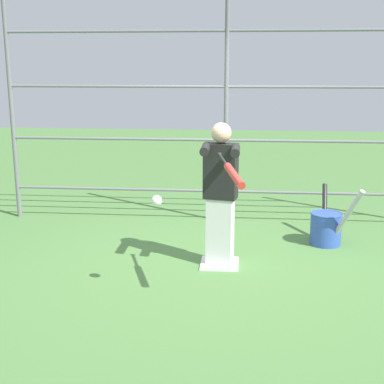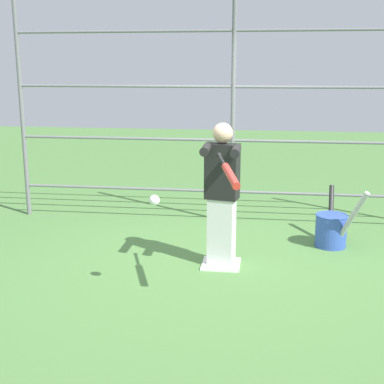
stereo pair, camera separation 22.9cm
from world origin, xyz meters
TOP-DOWN VIEW (x-y plane):
  - ground_plane at (0.00, 0.00)m, footprint 24.00×24.00m
  - home_plate at (0.00, 0.00)m, footprint 0.40×0.40m
  - fence_backstop at (0.00, -1.60)m, footprint 5.80×0.06m
  - batter at (0.00, 0.02)m, footprint 0.38×0.56m
  - baseball_bat_swinging at (-0.13, 0.90)m, footprint 0.27×0.84m
  - softball_in_flight at (0.53, 0.86)m, footprint 0.10×0.10m
  - bat_bucket at (-1.23, -0.78)m, footprint 0.53×1.00m

SIDE VIEW (x-z plane):
  - ground_plane at x=0.00m, z-range 0.00..0.00m
  - home_plate at x=0.00m, z-range 0.00..0.02m
  - bat_bucket at x=-1.23m, z-range -0.17..0.59m
  - batter at x=0.00m, z-range 0.06..1.57m
  - softball_in_flight at x=0.53m, z-range 0.86..0.96m
  - baseball_bat_swinging at x=-0.13m, z-range 1.10..1.26m
  - fence_backstop at x=0.00m, z-range 0.00..2.91m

